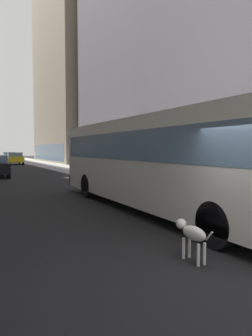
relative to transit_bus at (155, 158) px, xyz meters
name	(u,v)px	position (x,y,z in m)	size (l,w,h in m)	color
ground_plane	(10,167)	(-1.20, 29.94, -1.78)	(120.00, 120.00, 0.00)	black
sidewalk_right	(58,165)	(4.50, 29.94, -1.70)	(2.40, 110.00, 0.15)	#9E9991
building_right_far	(80,48)	(10.70, 38.86, 16.29)	(10.99, 20.61, 36.15)	#A0937F
transit_bus	(155,158)	(0.00, 0.00, 0.00)	(2.78, 11.53, 3.05)	silver
car_white_van	(9,157)	(0.00, 41.79, -0.96)	(1.78, 4.32, 1.62)	silver
car_yellow_taxi	(15,158)	(0.00, 35.30, -0.95)	(1.91, 4.28, 1.62)	yellow
dalmatian_dog	(192,233)	(-2.04, -4.48, -1.26)	(0.22, 0.96, 0.72)	white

